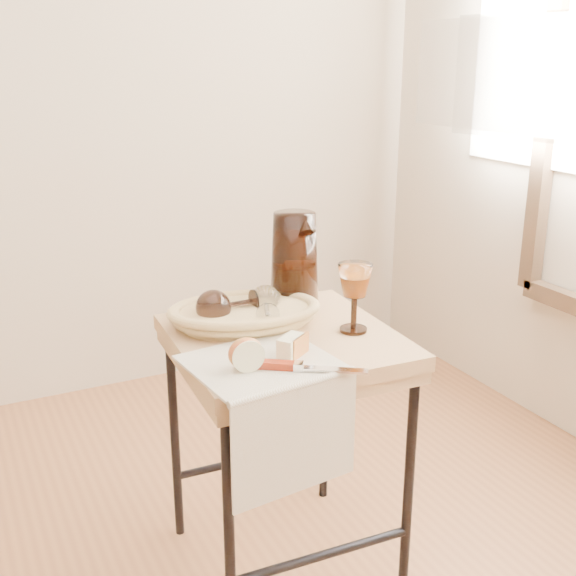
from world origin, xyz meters
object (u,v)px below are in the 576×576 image
apple_half (245,353)px  table_knife (303,366)px  bread_basket (245,316)px  pitcher (294,260)px  tea_towel (261,363)px  wine_goblet (354,298)px  side_table (284,453)px  goblet_lying_a (231,304)px  goblet_lying_b (266,306)px

apple_half → table_knife: 0.12m
bread_basket → pitcher: size_ratio=1.15×
tea_towel → table_knife: 0.10m
pitcher → table_knife: 0.43m
wine_goblet → apple_half: 0.33m
wine_goblet → table_knife: 0.27m
apple_half → side_table: bearing=48.0°
side_table → wine_goblet: size_ratio=3.82×
tea_towel → table_knife: bearing=-57.4°
goblet_lying_a → wine_goblet: bearing=146.4°
table_knife → goblet_lying_a: bearing=130.2°
bread_basket → wine_goblet: bearing=-21.9°
side_table → bread_basket: (-0.06, 0.09, 0.35)m
bread_basket → pitcher: (0.18, 0.08, 0.10)m
tea_towel → pitcher: 0.40m
tea_towel → bread_basket: bearing=69.6°
goblet_lying_a → goblet_lying_b: goblet_lying_a is taller
side_table → tea_towel: size_ratio=2.18×
bread_basket → wine_goblet: size_ratio=1.95×
pitcher → goblet_lying_a: bearing=-155.7°
side_table → table_knife: table_knife is taller
wine_goblet → apple_half: (-0.32, -0.09, -0.04)m
tea_towel → apple_half: bearing=-167.9°
goblet_lying_a → table_knife: goblet_lying_a is taller
side_table → apple_half: (-0.16, -0.15, 0.36)m
tea_towel → wine_goblet: size_ratio=1.75×
wine_goblet → apple_half: size_ratio=2.26×
goblet_lying_a → wine_goblet: size_ratio=0.83×
side_table → pitcher: bearing=56.5°
pitcher → wine_goblet: pitcher is taller
goblet_lying_a → table_knife: size_ratio=0.57×
tea_towel → apple_half: size_ratio=3.96×
goblet_lying_b → table_knife: 0.29m
pitcher → apple_half: size_ratio=3.85×
pitcher → apple_half: 0.43m
goblet_lying_a → goblet_lying_b: (0.08, -0.03, -0.01)m
goblet_lying_a → goblet_lying_b: size_ratio=1.14×
tea_towel → bread_basket: 0.23m
goblet_lying_b → wine_goblet: wine_goblet is taller
wine_goblet → goblet_lying_b: bearing=142.9°
bread_basket → apple_half: size_ratio=4.41×
tea_towel → bread_basket: (0.06, 0.22, 0.02)m
side_table → wine_goblet: bearing=-20.0°
wine_goblet → bread_basket: bearing=145.9°
goblet_lying_a → pitcher: bearing=-162.4°
side_table → pitcher: pitcher is taller
tea_towel → goblet_lying_b: goblet_lying_b is taller
apple_half → goblet_lying_b: bearing=61.6°
goblet_lying_a → pitcher: pitcher is taller
goblet_lying_b → wine_goblet: (0.17, -0.13, 0.03)m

